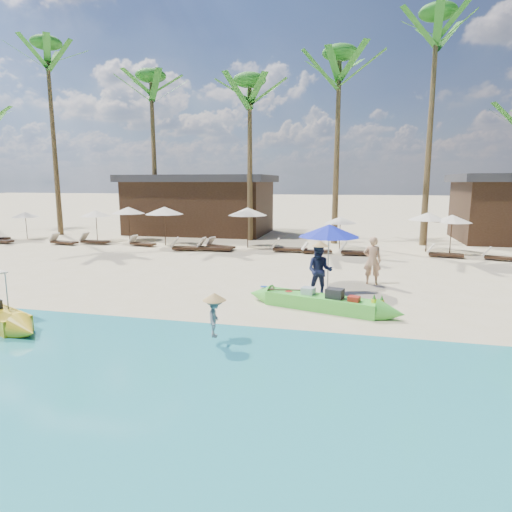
# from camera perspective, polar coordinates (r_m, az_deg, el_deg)

# --- Properties ---
(ground) EXTENTS (240.00, 240.00, 0.00)m
(ground) POSITION_cam_1_polar(r_m,az_deg,el_deg) (13.99, -1.42, -5.91)
(ground) COLOR beige
(ground) RESTS_ON ground
(wet_sand_strip) EXTENTS (240.00, 4.50, 0.01)m
(wet_sand_strip) POSITION_cam_1_polar(r_m,az_deg,el_deg) (9.50, -9.19, -13.80)
(wet_sand_strip) COLOR tan
(wet_sand_strip) RESTS_ON ground
(green_canoe) EXTENTS (5.35, 1.82, 0.69)m
(green_canoe) POSITION_cam_1_polar(r_m,az_deg,el_deg) (13.08, 8.62, -6.08)
(green_canoe) COLOR #52D942
(green_canoe) RESTS_ON ground
(tourist) EXTENTS (0.68, 0.46, 1.81)m
(tourist) POSITION_cam_1_polar(r_m,az_deg,el_deg) (16.54, 15.24, -0.57)
(tourist) COLOR tan
(tourist) RESTS_ON ground
(vendor_green) EXTENTS (0.91, 0.73, 1.78)m
(vendor_green) POSITION_cam_1_polar(r_m,az_deg,el_deg) (14.35, 8.48, -1.96)
(vendor_green) COLOR #161C3E
(vendor_green) RESTS_ON ground
(vendor_yellow) EXTENTS (0.48, 0.68, 0.95)m
(vendor_yellow) POSITION_cam_1_polar(r_m,az_deg,el_deg) (10.19, -5.52, -8.15)
(vendor_yellow) COLOR gray
(vendor_yellow) RESTS_ON ground
(blue_umbrella) EXTENTS (2.17, 2.17, 2.33)m
(blue_umbrella) POSITION_cam_1_polar(r_m,az_deg,el_deg) (15.28, 9.72, 3.35)
(blue_umbrella) COLOR #99999E
(blue_umbrella) RESTS_ON ground
(resort_parasol_1) EXTENTS (1.77, 1.77, 1.82)m
(resort_parasol_1) POSITION_cam_1_polar(r_m,az_deg,el_deg) (32.76, -28.41, 4.88)
(resort_parasol_1) COLOR #352215
(resort_parasol_1) RESTS_ON ground
(resort_parasol_2) EXTENTS (1.95, 1.95, 2.01)m
(resort_parasol_2) POSITION_cam_1_polar(r_m,az_deg,el_deg) (29.47, -20.58, 5.35)
(resort_parasol_2) COLOR #352215
(resort_parasol_2) RESTS_ON ground
(lounger_2_left) EXTENTS (1.87, 0.79, 0.62)m
(lounger_2_left) POSITION_cam_1_polar(r_m,az_deg,el_deg) (28.84, -24.38, 1.80)
(lounger_2_left) COLOR #352215
(lounger_2_left) RESTS_ON ground
(resort_parasol_3) EXTENTS (2.15, 2.15, 2.21)m
(resort_parasol_3) POSITION_cam_1_polar(r_m,az_deg,el_deg) (29.01, -16.66, 5.86)
(resort_parasol_3) COLOR #352215
(resort_parasol_3) RESTS_ON ground
(lounger_3_left) EXTENTS (1.86, 0.60, 0.63)m
(lounger_3_left) POSITION_cam_1_polar(r_m,az_deg,el_deg) (28.37, -20.84, 1.92)
(lounger_3_left) COLOR #352215
(lounger_3_left) RESTS_ON ground
(lounger_3_right) EXTENTS (1.73, 0.79, 0.57)m
(lounger_3_right) POSITION_cam_1_polar(r_m,az_deg,el_deg) (26.59, -15.05, 1.70)
(lounger_3_right) COLOR #352215
(lounger_3_right) RESTS_ON ground
(resort_parasol_4) EXTENTS (2.27, 2.27, 2.34)m
(resort_parasol_4) POSITION_cam_1_polar(r_m,az_deg,el_deg) (26.33, -12.13, 5.95)
(resort_parasol_4) COLOR #352215
(resort_parasol_4) RESTS_ON ground
(lounger_4_left) EXTENTS (2.05, 1.04, 0.67)m
(lounger_4_left) POSITION_cam_1_polar(r_m,az_deg,el_deg) (24.21, -9.22, 1.21)
(lounger_4_left) COLOR #352215
(lounger_4_left) RESTS_ON ground
(lounger_4_right) EXTENTS (1.84, 1.07, 0.60)m
(lounger_4_right) POSITION_cam_1_polar(r_m,az_deg,el_deg) (24.60, -4.95, 1.39)
(lounger_4_right) COLOR #352215
(lounger_4_right) RESTS_ON ground
(resort_parasol_5) EXTENTS (2.28, 2.28, 2.35)m
(resort_parasol_5) POSITION_cam_1_polar(r_m,az_deg,el_deg) (24.85, -1.13, 5.95)
(resort_parasol_5) COLOR #352215
(resort_parasol_5) RESTS_ON ground
(lounger_5_left) EXTENTS (1.95, 0.61, 0.66)m
(lounger_5_left) POSITION_cam_1_polar(r_m,az_deg,el_deg) (23.92, -5.77, 1.19)
(lounger_5_left) COLOR #352215
(lounger_5_left) RESTS_ON ground
(resort_parasol_6) EXTENTS (1.83, 1.83, 1.89)m
(resort_parasol_6) POSITION_cam_1_polar(r_m,az_deg,el_deg) (24.45, 11.18, 4.73)
(resort_parasol_6) COLOR #352215
(resort_parasol_6) RESTS_ON ground
(lounger_6_left) EXTENTS (1.98, 0.69, 0.66)m
(lounger_6_left) POSITION_cam_1_polar(r_m,az_deg,el_deg) (23.50, 4.25, 1.06)
(lounger_6_left) COLOR #352215
(lounger_6_left) RESTS_ON ground
(lounger_6_right) EXTENTS (1.69, 0.88, 0.55)m
(lounger_6_right) POSITION_cam_1_polar(r_m,az_deg,el_deg) (23.17, 7.87, 0.77)
(lounger_6_right) COLOR #352215
(lounger_6_right) RESTS_ON ground
(resort_parasol_7) EXTENTS (2.10, 2.10, 2.17)m
(resort_parasol_7) POSITION_cam_1_polar(r_m,az_deg,el_deg) (25.18, 21.96, 4.93)
(resort_parasol_7) COLOR #352215
(resort_parasol_7) RESTS_ON ground
(lounger_7_left) EXTENTS (1.94, 0.68, 0.65)m
(lounger_7_left) POSITION_cam_1_polar(r_m,az_deg,el_deg) (22.95, 13.18, 0.60)
(lounger_7_left) COLOR #352215
(lounger_7_left) RESTS_ON ground
(lounger_7_right) EXTENTS (1.81, 0.85, 0.59)m
(lounger_7_right) POSITION_cam_1_polar(r_m,az_deg,el_deg) (23.83, 23.70, 0.31)
(lounger_7_right) COLOR #352215
(lounger_7_right) RESTS_ON ground
(resort_parasol_8) EXTENTS (2.02, 2.02, 2.08)m
(resort_parasol_8) POSITION_cam_1_polar(r_m,az_deg,el_deg) (25.05, 24.69, 4.55)
(resort_parasol_8) COLOR #352215
(resort_parasol_8) RESTS_ON ground
(lounger_8_left) EXTENTS (1.75, 1.02, 0.57)m
(lounger_8_left) POSITION_cam_1_polar(r_m,az_deg,el_deg) (24.08, 29.76, -0.09)
(lounger_8_left) COLOR #352215
(lounger_8_left) RESTS_ON ground
(palm_1) EXTENTS (2.08, 2.08, 13.60)m
(palm_1) POSITION_cam_1_polar(r_m,az_deg,el_deg) (34.98, -25.89, 20.47)
(palm_1) COLOR brown
(palm_1) RESTS_ON ground
(palm_2) EXTENTS (2.08, 2.08, 11.33)m
(palm_2) POSITION_cam_1_polar(r_m,az_deg,el_deg) (31.79, -13.73, 19.31)
(palm_2) COLOR brown
(palm_2) RESTS_ON ground
(palm_3) EXTENTS (2.08, 2.08, 10.52)m
(palm_3) POSITION_cam_1_polar(r_m,az_deg,el_deg) (28.53, -0.84, 19.47)
(palm_3) COLOR brown
(palm_3) RESTS_ON ground
(palm_4) EXTENTS (2.08, 2.08, 11.70)m
(palm_4) POSITION_cam_1_polar(r_m,az_deg,el_deg) (27.66, 10.99, 21.45)
(palm_4) COLOR brown
(palm_4) RESTS_ON ground
(palm_5) EXTENTS (2.08, 2.08, 13.60)m
(palm_5) POSITION_cam_1_polar(r_m,az_deg,el_deg) (28.60, 22.75, 23.32)
(palm_5) COLOR brown
(palm_5) RESTS_ON ground
(pavilion_west) EXTENTS (10.80, 6.60, 4.30)m
(pavilion_west) POSITION_cam_1_polar(r_m,az_deg,el_deg) (32.63, -7.43, 6.92)
(pavilion_west) COLOR #352215
(pavilion_west) RESTS_ON ground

